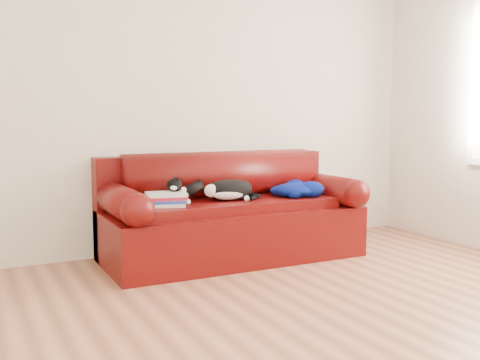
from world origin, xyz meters
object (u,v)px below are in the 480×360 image
Objects in this scene: sofa_base at (232,230)px; cat at (228,190)px; book_stack at (165,199)px; blanket at (296,189)px.

cat is (-0.07, -0.06, 0.34)m from sofa_base.
blanket reaches higher than book_stack.
blanket is at bearing -10.23° from sofa_base.
book_stack is at bearing -172.60° from sofa_base.
cat is at bearing 2.15° from book_stack.
blanket is at bearing -2.92° from cat.
cat is 0.63m from blanket.
sofa_base is 5.24× the size of book_stack.
sofa_base is at bearing 7.40° from book_stack.
sofa_base is 0.69m from book_stack.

